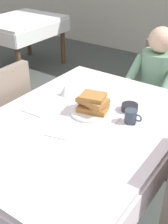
% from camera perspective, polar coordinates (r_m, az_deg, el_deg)
% --- Properties ---
extents(ground_plane, '(14.00, 14.00, 0.00)m').
position_cam_1_polar(ground_plane, '(2.31, -0.52, -17.55)').
color(ground_plane, '#474C47').
extents(dining_table_main, '(1.12, 1.52, 0.74)m').
position_cam_1_polar(dining_table_main, '(1.88, -0.62, -4.20)').
color(dining_table_main, silver).
rests_on(dining_table_main, ground).
extents(chair_diner, '(0.44, 0.45, 0.93)m').
position_cam_1_polar(chair_diner, '(2.83, 14.51, 4.58)').
color(chair_diner, '#7A6B5B').
rests_on(chair_diner, ground).
extents(diner_person, '(0.40, 0.43, 1.12)m').
position_cam_1_polar(diner_person, '(2.64, 13.61, 6.09)').
color(diner_person, gray).
rests_on(diner_person, ground).
extents(chair_left_side, '(0.45, 0.44, 0.93)m').
position_cam_1_polar(chair_left_side, '(2.41, -15.73, -0.43)').
color(chair_left_side, '#7A6B5B').
rests_on(chair_left_side, ground).
extents(plate_breakfast, '(0.28, 0.28, 0.02)m').
position_cam_1_polar(plate_breakfast, '(1.92, 1.51, 0.11)').
color(plate_breakfast, white).
rests_on(plate_breakfast, dining_table_main).
extents(breakfast_stack, '(0.22, 0.17, 0.12)m').
position_cam_1_polar(breakfast_stack, '(1.89, 1.79, 1.80)').
color(breakfast_stack, '#A36B33').
rests_on(breakfast_stack, plate_breakfast).
extents(cup_coffee, '(0.11, 0.08, 0.08)m').
position_cam_1_polar(cup_coffee, '(1.83, 9.07, -0.84)').
color(cup_coffee, '#333D4C').
rests_on(cup_coffee, dining_table_main).
extents(bowl_butter, '(0.11, 0.11, 0.04)m').
position_cam_1_polar(bowl_butter, '(1.96, 8.83, 0.88)').
color(bowl_butter, black).
rests_on(bowl_butter, dining_table_main).
extents(syrup_pitcher, '(0.08, 0.08, 0.07)m').
position_cam_1_polar(syrup_pitcher, '(2.14, -3.66, 4.22)').
color(syrup_pitcher, silver).
rests_on(syrup_pitcher, dining_table_main).
extents(fork_left_of_plate, '(0.03, 0.18, 0.00)m').
position_cam_1_polar(fork_left_of_plate, '(2.01, -3.33, 1.31)').
color(fork_left_of_plate, silver).
rests_on(fork_left_of_plate, dining_table_main).
extents(knife_right_of_plate, '(0.02, 0.20, 0.00)m').
position_cam_1_polar(knife_right_of_plate, '(1.83, 6.12, -2.02)').
color(knife_right_of_plate, silver).
rests_on(knife_right_of_plate, dining_table_main).
extents(spoon_near_edge, '(0.15, 0.05, 0.00)m').
position_cam_1_polar(spoon_near_edge, '(1.70, -5.55, -4.81)').
color(spoon_near_edge, silver).
rests_on(spoon_near_edge, dining_table_main).
extents(napkin_folded, '(0.18, 0.13, 0.01)m').
position_cam_1_polar(napkin_folded, '(1.98, -9.21, 0.42)').
color(napkin_folded, white).
rests_on(napkin_folded, dining_table_main).
extents(background_table_far, '(0.92, 1.12, 0.74)m').
position_cam_1_polar(background_table_far, '(4.52, -11.96, 15.86)').
color(background_table_far, white).
rests_on(background_table_far, ground).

